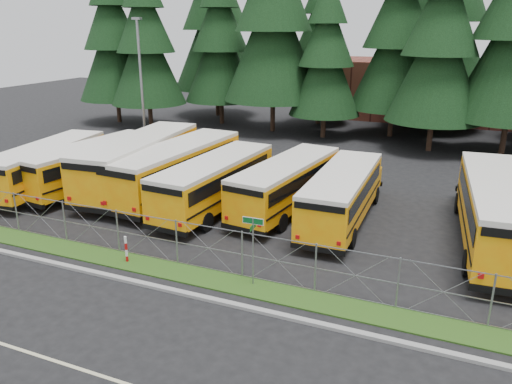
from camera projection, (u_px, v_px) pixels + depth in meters
The scene contains 27 objects.
ground at pixel (210, 258), 21.61m from camera, with size 120.00×120.00×0.00m, color black.
curb at pixel (172, 290), 18.88m from camera, with size 50.00×0.25×0.12m, color gray.
grass_verge at pixel (190, 275), 20.11m from camera, with size 50.00×1.40×0.06m, color #244714.
road_lane_line at pixel (82, 370), 14.62m from camera, with size 50.00×0.12×0.01m, color beige.
chainlink_fence at pixel (198, 246), 20.41m from camera, with size 44.00×0.10×2.00m, color gray, non-canonical shape.
brick_building at pixel (434, 90), 53.37m from camera, with size 22.00×10.00×6.00m, color maroon.
bus_0 at pixel (51, 166), 30.38m from camera, with size 2.54×10.78×2.83m, color orange, non-canonical shape.
bus_1 at pixel (96, 166), 30.49m from camera, with size 2.56×10.82×2.84m, color orange, non-canonical shape.
bus_2 at pixel (144, 163), 30.36m from camera, with size 2.93×12.42×3.26m, color orange, non-canonical shape.
bus_3 at pixel (181, 170), 29.15m from camera, with size 2.79×11.81×3.10m, color orange, non-canonical shape.
bus_4 at pixel (219, 183), 27.11m from camera, with size 2.55×10.81×2.83m, color orange, non-canonical shape.
bus_5 at pixel (290, 185), 26.96m from camera, with size 2.48×10.50×2.75m, color orange, non-canonical shape.
bus_6 at pixel (344, 196), 25.23m from camera, with size 2.48×10.50×2.75m, color orange, non-canonical shape.
bus_east at pixel (497, 213), 22.38m from camera, with size 2.89×12.22×3.20m, color orange, non-canonical shape.
street_sign at pixel (253, 237), 18.75m from camera, with size 0.84×0.55×2.81m.
striped_bollard at pixel (126, 250), 21.04m from camera, with size 0.11×0.11×1.20m, color #B20C0C.
light_standard at pixel (141, 82), 37.88m from camera, with size 0.70×0.35×10.14m.
conifer_0 at pixel (113, 41), 49.42m from camera, with size 7.30×7.30×16.14m, color black, non-canonical shape.
conifer_1 at pixel (146, 44), 46.89m from camera, with size 7.13×7.13×15.77m, color black, non-canonical shape.
conifer_2 at pixel (220, 43), 48.74m from camera, with size 7.17×7.17×15.85m, color black, non-canonical shape.
conifer_3 at pixel (274, 20), 44.39m from camera, with size 9.05×9.05×20.02m, color black, non-canonical shape.
conifer_4 at pixel (326, 58), 42.76m from camera, with size 6.23×6.23×13.79m, color black, non-canonical shape.
conifer_5 at pixel (398, 38), 42.66m from camera, with size 7.72×7.72×17.08m, color black, non-canonical shape.
conifer_6 at pixel (440, 45), 37.53m from camera, with size 7.40×7.40×16.36m, color black, non-canonical shape.
conifer_10 at pixel (216, 20), 52.57m from camera, with size 9.10×9.10×20.14m, color black, non-canonical shape.
conifer_11 at pixel (320, 47), 48.85m from camera, with size 6.83×6.83×15.09m, color black, non-canonical shape.
conifer_12 at pixel (445, 10), 45.03m from camera, with size 9.87×9.87×21.83m, color black, non-canonical shape.
Camera 1 is at (9.46, -17.25, 9.60)m, focal length 35.00 mm.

